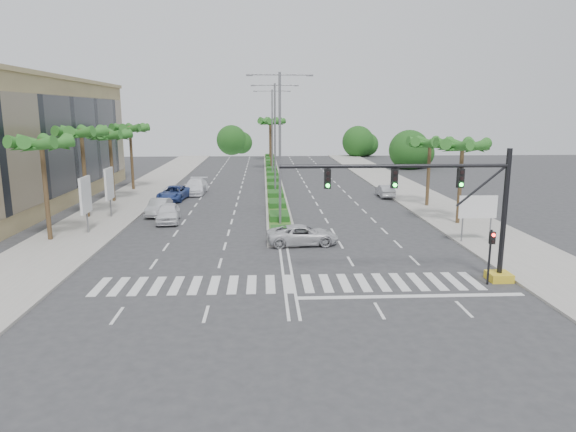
# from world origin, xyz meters

# --- Properties ---
(ground) EXTENTS (160.00, 160.00, 0.00)m
(ground) POSITION_xyz_m (0.00, 0.00, 0.00)
(ground) COLOR #333335
(ground) RESTS_ON ground
(footpath_right) EXTENTS (6.00, 120.00, 0.15)m
(footpath_right) POSITION_xyz_m (15.20, 20.00, 0.07)
(footpath_right) COLOR gray
(footpath_right) RESTS_ON ground
(footpath_left) EXTENTS (6.00, 120.00, 0.15)m
(footpath_left) POSITION_xyz_m (-15.20, 20.00, 0.07)
(footpath_left) COLOR gray
(footpath_left) RESTS_ON ground
(median) EXTENTS (2.20, 75.00, 0.20)m
(median) POSITION_xyz_m (0.00, 45.00, 0.10)
(median) COLOR gray
(median) RESTS_ON ground
(median_grass) EXTENTS (1.80, 75.00, 0.04)m
(median_grass) POSITION_xyz_m (0.00, 45.00, 0.22)
(median_grass) COLOR #34581E
(median_grass) RESTS_ON median
(building) EXTENTS (12.00, 36.00, 12.00)m
(building) POSITION_xyz_m (-26.00, 26.00, 6.00)
(building) COLOR tan
(building) RESTS_ON ground
(signal_gantry) EXTENTS (12.60, 1.20, 7.20)m
(signal_gantry) POSITION_xyz_m (9.27, -0.00, 3.46)
(signal_gantry) COLOR gold
(signal_gantry) RESTS_ON ground
(pedestrian_signal) EXTENTS (0.28, 0.36, 3.00)m
(pedestrian_signal) POSITION_xyz_m (10.60, -0.68, 2.04)
(pedestrian_signal) COLOR black
(pedestrian_signal) RESTS_ON ground
(direction_sign) EXTENTS (2.70, 0.11, 3.40)m
(direction_sign) POSITION_xyz_m (13.50, 7.99, 2.45)
(direction_sign) COLOR slate
(direction_sign) RESTS_ON ground
(billboard_near) EXTENTS (0.18, 2.10, 4.35)m
(billboard_near) POSITION_xyz_m (-14.50, 12.00, 2.96)
(billboard_near) COLOR slate
(billboard_near) RESTS_ON ground
(billboard_far) EXTENTS (0.18, 2.10, 4.35)m
(billboard_far) POSITION_xyz_m (-14.50, 18.00, 2.96)
(billboard_far) COLOR slate
(billboard_far) RESTS_ON ground
(palm_left_near) EXTENTS (4.57, 4.68, 7.55)m
(palm_left_near) POSITION_xyz_m (-16.50, 10.00, 6.69)
(palm_left_near) COLOR brown
(palm_left_near) RESTS_ON ground
(palm_left_mid) EXTENTS (4.57, 4.68, 7.95)m
(palm_left_mid) POSITION_xyz_m (-16.50, 18.00, 7.08)
(palm_left_mid) COLOR brown
(palm_left_mid) RESTS_ON ground
(palm_left_far) EXTENTS (4.57, 4.68, 7.35)m
(palm_left_far) POSITION_xyz_m (-16.50, 26.00, 6.50)
(palm_left_far) COLOR brown
(palm_left_far) RESTS_ON ground
(palm_left_end) EXTENTS (4.57, 4.68, 7.75)m
(palm_left_end) POSITION_xyz_m (-16.50, 34.00, 6.88)
(palm_left_end) COLOR brown
(palm_left_end) RESTS_ON ground
(palm_right_near) EXTENTS (4.57, 4.68, 7.05)m
(palm_right_near) POSITION_xyz_m (14.50, 14.00, 6.20)
(palm_right_near) COLOR brown
(palm_right_near) RESTS_ON ground
(palm_right_far) EXTENTS (4.57, 4.68, 6.75)m
(palm_right_far) POSITION_xyz_m (14.50, 22.00, 5.91)
(palm_right_far) COLOR brown
(palm_right_far) RESTS_ON ground
(palm_median_a) EXTENTS (4.57, 4.68, 8.05)m
(palm_median_a) POSITION_xyz_m (0.00, 55.00, 7.17)
(palm_median_a) COLOR brown
(palm_median_a) RESTS_ON ground
(palm_median_b) EXTENTS (4.57, 4.68, 8.05)m
(palm_median_b) POSITION_xyz_m (0.00, 70.00, 7.17)
(palm_median_b) COLOR brown
(palm_median_b) RESTS_ON ground
(streetlight_near) EXTENTS (5.10, 0.25, 12.00)m
(streetlight_near) POSITION_xyz_m (0.00, 14.00, 6.81)
(streetlight_near) COLOR slate
(streetlight_near) RESTS_ON ground
(streetlight_mid) EXTENTS (5.10, 0.25, 12.00)m
(streetlight_mid) POSITION_xyz_m (0.00, 30.00, 6.81)
(streetlight_mid) COLOR slate
(streetlight_mid) RESTS_ON ground
(streetlight_far) EXTENTS (5.10, 0.25, 12.00)m
(streetlight_far) POSITION_xyz_m (0.00, 46.00, 6.81)
(streetlight_far) COLOR slate
(streetlight_far) RESTS_ON ground
(car_parked_a) EXTENTS (2.34, 4.78, 1.57)m
(car_parked_a) POSITION_xyz_m (-9.27, 16.09, 0.79)
(car_parked_a) COLOR white
(car_parked_a) RESTS_ON ground
(car_parked_b) EXTENTS (1.80, 4.46, 1.44)m
(car_parked_b) POSITION_xyz_m (-10.61, 19.04, 0.72)
(car_parked_b) COLOR #B3B4B8
(car_parked_b) RESTS_ON ground
(car_parked_c) EXTENTS (3.09, 5.57, 1.48)m
(car_parked_c) POSITION_xyz_m (-10.62, 26.87, 0.74)
(car_parked_c) COLOR #2C4389
(car_parked_c) RESTS_ON ground
(car_parked_d) EXTENTS (2.54, 5.75, 1.64)m
(car_parked_d) POSITION_xyz_m (-8.90, 31.05, 0.82)
(car_parked_d) COLOR white
(car_parked_d) RESTS_ON ground
(car_crossing) EXTENTS (5.10, 2.65, 1.37)m
(car_crossing) POSITION_xyz_m (1.36, 8.22, 0.69)
(car_crossing) COLOR silver
(car_crossing) RESTS_ON ground
(car_right) EXTENTS (1.47, 4.05, 1.33)m
(car_right) POSITION_xyz_m (11.80, 27.82, 0.66)
(car_right) COLOR #B4B4B9
(car_right) RESTS_ON ground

